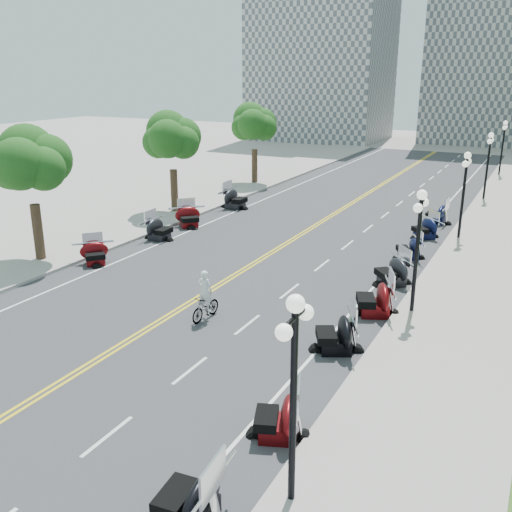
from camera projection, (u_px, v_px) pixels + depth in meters
The scene contains 48 objects.
ground at pixel (179, 310), 23.49m from camera, with size 160.00×160.00×0.00m, color gray.
road at pixel (281, 247), 31.94m from camera, with size 16.00×90.00×0.01m, color #333335.
centerline_yellow_a at pixel (279, 246), 31.99m from camera, with size 0.12×90.00×0.00m, color yellow.
centerline_yellow_b at pixel (283, 247), 31.88m from camera, with size 0.12×90.00×0.00m, color yellow.
edge_line_north at pixel (395, 263), 29.14m from camera, with size 0.12×90.00×0.00m, color white.
edge_line_south at pixel (186, 232), 34.73m from camera, with size 0.12×90.00×0.00m, color white.
lane_dash_4 at pixel (107, 436), 15.32m from camera, with size 0.12×2.00×0.00m, color white.
lane_dash_5 at pixel (190, 370), 18.70m from camera, with size 0.12×2.00×0.00m, color white.
lane_dash_6 at pixel (248, 324), 22.09m from camera, with size 0.12×2.00×0.00m, color white.
lane_dash_7 at pixel (290, 291), 25.47m from camera, with size 0.12×2.00×0.00m, color white.
lane_dash_8 at pixel (322, 265), 28.85m from camera, with size 0.12×2.00×0.00m, color white.
lane_dash_9 at pixel (347, 245), 32.23m from camera, with size 0.12×2.00×0.00m, color white.
lane_dash_10 at pixel (368, 228), 35.61m from camera, with size 0.12×2.00×0.00m, color white.
lane_dash_11 at pixel (385, 215), 38.99m from camera, with size 0.12×2.00×0.00m, color white.
lane_dash_12 at pixel (399, 203), 42.37m from camera, with size 0.12×2.00×0.00m, color white.
lane_dash_13 at pixel (412, 194), 45.75m from camera, with size 0.12×2.00×0.00m, color white.
lane_dash_14 at pixel (422, 185), 49.13m from camera, with size 0.12×2.00×0.00m, color white.
lane_dash_15 at pixel (431, 178), 52.51m from camera, with size 0.12×2.00×0.00m, color white.
lane_dash_16 at pixel (440, 172), 55.89m from camera, with size 0.12×2.00×0.00m, color white.
lane_dash_17 at pixel (447, 166), 59.27m from camera, with size 0.12×2.00×0.00m, color white.
lane_dash_18 at pixel (453, 161), 62.65m from camera, with size 0.12×2.00×0.00m, color white.
lane_dash_19 at pixel (459, 156), 66.04m from camera, with size 0.12×2.00×0.00m, color white.
sidewalk_north at pixel (480, 275), 27.33m from camera, with size 5.00×90.00×0.15m, color #9E9991.
sidewalk_south at pixel (133, 224), 36.50m from camera, with size 5.00×90.00×0.15m, color #9E9991.
distant_block_a at pixel (322, 44), 79.74m from camera, with size 18.00×14.00×26.00m, color gray.
distant_block_b at pixel (497, 26), 74.59m from camera, with size 16.00×12.00×30.00m, color gray.
street_lamp_1 at pixel (293, 403), 12.17m from camera, with size 0.50×1.20×4.90m, color black, non-canonical shape.
street_lamp_2 at pixel (417, 253), 22.31m from camera, with size 0.50×1.20×4.90m, color black, non-canonical shape.
street_lamp_3 at pixel (463, 196), 32.45m from camera, with size 0.50×1.20×4.90m, color black, non-canonical shape.
street_lamp_4 at pixel (487, 166), 42.60m from camera, with size 0.50×1.20×4.90m, color black, non-canonical shape.
street_lamp_5 at pixel (502, 148), 52.74m from camera, with size 0.50×1.20×4.90m, color black, non-canonical shape.
tree_2 at pixel (30, 170), 28.08m from camera, with size 4.80×4.80×9.20m, color #235619, non-canonical shape.
tree_3 at pixel (172, 144), 38.22m from camera, with size 4.80×4.80×9.20m, color #235619, non-canonical shape.
tree_4 at pixel (255, 129), 48.36m from camera, with size 4.80×4.80×9.20m, color #235619, non-canonical shape.
motorcycle_n_3 at pixel (189, 495), 12.18m from camera, with size 2.06×2.06×1.44m, color black, non-canonical shape.
motorcycle_n_4 at pixel (278, 415), 15.12m from camera, with size 1.91×1.91×1.33m, color #590A0C, non-canonical shape.
motorcycle_n_5 at pixel (336, 332), 19.81m from camera, with size 2.07×2.07×1.45m, color black, non-canonical shape.
motorcycle_n_6 at pixel (375, 297), 22.78m from camera, with size 2.16×2.16×1.52m, color #590A0C, non-canonical shape.
motorcycle_n_7 at pixel (392, 270), 26.02m from camera, with size 2.03×2.03×1.42m, color black, non-canonical shape.
motorcycle_n_8 at pixel (409, 247), 29.70m from camera, with size 1.80×1.80×1.26m, color black, non-canonical shape.
motorcycle_n_9 at pixel (425, 227), 33.36m from camera, with size 1.90×1.90×1.33m, color black, non-canonical shape.
motorcycle_n_10 at pixel (437, 213), 36.67m from camera, with size 1.99×1.99×1.39m, color black, non-canonical shape.
motorcycle_s_6 at pixel (95, 253), 28.84m from camera, with size 1.79×1.79×1.25m, color #590A0C, non-canonical shape.
motorcycle_s_7 at pixel (159, 228), 33.08m from camera, with size 1.99×1.99×1.39m, color black, non-canonical shape.
motorcycle_s_8 at pixel (189, 216), 35.80m from camera, with size 2.01×2.01×1.41m, color #590A0C, non-canonical shape.
motorcycle_s_9 at pixel (235, 198), 40.63m from camera, with size 2.23×2.23×1.56m, color black, non-canonical shape.
bicycle at pixel (206, 307), 22.43m from camera, with size 0.48×1.70×1.02m, color #A51414.
cyclist_rider at pixel (205, 275), 22.01m from camera, with size 0.62×0.41×1.70m, color white.
Camera 1 is at (12.76, -17.79, 9.35)m, focal length 40.00 mm.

